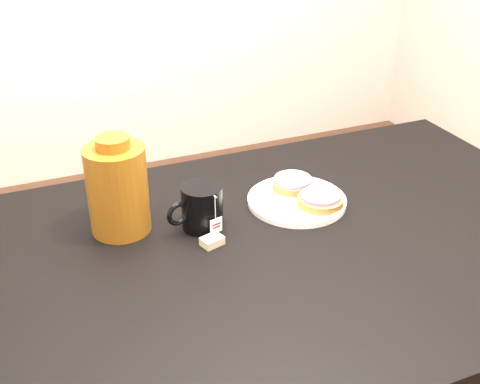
{
  "coord_description": "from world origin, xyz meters",
  "views": [
    {
      "loc": [
        -0.5,
        -0.94,
        1.45
      ],
      "look_at": [
        -0.06,
        0.14,
        0.81
      ],
      "focal_mm": 45.0,
      "sensor_mm": 36.0,
      "label": 1
    }
  ],
  "objects_px": {
    "plate": "(297,200)",
    "mug": "(201,207)",
    "table": "(288,273)",
    "bagel_front": "(320,200)",
    "teabag_pouch": "(212,241)",
    "bagel_package": "(118,188)",
    "bagel_back": "(293,183)"
  },
  "relations": [
    {
      "from": "table",
      "to": "plate",
      "type": "relative_size",
      "value": 6.06
    },
    {
      "from": "table",
      "to": "teabag_pouch",
      "type": "xyz_separation_m",
      "value": [
        -0.16,
        0.05,
        0.09
      ]
    },
    {
      "from": "bagel_back",
      "to": "bagel_front",
      "type": "relative_size",
      "value": 0.71
    },
    {
      "from": "mug",
      "to": "bagel_package",
      "type": "xyz_separation_m",
      "value": [
        -0.16,
        0.06,
        0.05
      ]
    },
    {
      "from": "bagel_back",
      "to": "teabag_pouch",
      "type": "relative_size",
      "value": 2.2
    },
    {
      "from": "mug",
      "to": "teabag_pouch",
      "type": "relative_size",
      "value": 3.15
    },
    {
      "from": "plate",
      "to": "table",
      "type": "bearing_deg",
      "value": -122.86
    },
    {
      "from": "bagel_back",
      "to": "bagel_package",
      "type": "xyz_separation_m",
      "value": [
        -0.42,
        -0.0,
        0.07
      ]
    },
    {
      "from": "bagel_front",
      "to": "bagel_package",
      "type": "distance_m",
      "value": 0.46
    },
    {
      "from": "bagel_back",
      "to": "mug",
      "type": "distance_m",
      "value": 0.26
    },
    {
      "from": "bagel_back",
      "to": "bagel_front",
      "type": "xyz_separation_m",
      "value": [
        0.02,
        -0.1,
        -0.0
      ]
    },
    {
      "from": "bagel_back",
      "to": "bagel_front",
      "type": "distance_m",
      "value": 0.1
    },
    {
      "from": "table",
      "to": "bagel_package",
      "type": "distance_m",
      "value": 0.41
    },
    {
      "from": "mug",
      "to": "bagel_back",
      "type": "bearing_deg",
      "value": -0.49
    },
    {
      "from": "table",
      "to": "mug",
      "type": "bearing_deg",
      "value": 141.09
    },
    {
      "from": "plate",
      "to": "bagel_front",
      "type": "relative_size",
      "value": 1.66
    },
    {
      "from": "mug",
      "to": "bagel_package",
      "type": "height_order",
      "value": "bagel_package"
    },
    {
      "from": "table",
      "to": "plate",
      "type": "bearing_deg",
      "value": 57.14
    },
    {
      "from": "table",
      "to": "bagel_front",
      "type": "bearing_deg",
      "value": 36.3
    },
    {
      "from": "plate",
      "to": "mug",
      "type": "xyz_separation_m",
      "value": [
        -0.24,
        -0.01,
        0.04
      ]
    },
    {
      "from": "bagel_front",
      "to": "bagel_back",
      "type": "bearing_deg",
      "value": 103.33
    },
    {
      "from": "plate",
      "to": "bagel_back",
      "type": "xyz_separation_m",
      "value": [
        0.01,
        0.05,
        0.02
      ]
    },
    {
      "from": "bagel_package",
      "to": "bagel_back",
      "type": "bearing_deg",
      "value": 0.45
    },
    {
      "from": "table",
      "to": "teabag_pouch",
      "type": "relative_size",
      "value": 31.11
    },
    {
      "from": "table",
      "to": "mug",
      "type": "xyz_separation_m",
      "value": [
        -0.15,
        0.12,
        0.13
      ]
    },
    {
      "from": "bagel_back",
      "to": "teabag_pouch",
      "type": "distance_m",
      "value": 0.29
    },
    {
      "from": "table",
      "to": "teabag_pouch",
      "type": "height_order",
      "value": "teabag_pouch"
    },
    {
      "from": "plate",
      "to": "bagel_package",
      "type": "bearing_deg",
      "value": 173.44
    },
    {
      "from": "plate",
      "to": "bagel_front",
      "type": "bearing_deg",
      "value": -51.41
    },
    {
      "from": "plate",
      "to": "bagel_back",
      "type": "relative_size",
      "value": 2.34
    },
    {
      "from": "plate",
      "to": "mug",
      "type": "bearing_deg",
      "value": -176.5
    },
    {
      "from": "plate",
      "to": "bagel_package",
      "type": "xyz_separation_m",
      "value": [
        -0.4,
        0.05,
        0.09
      ]
    }
  ]
}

